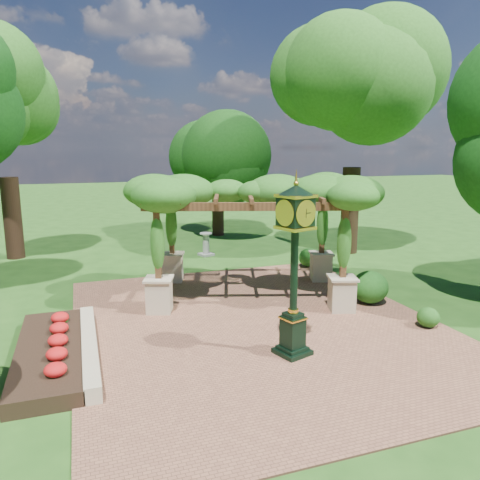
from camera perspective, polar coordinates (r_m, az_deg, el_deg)
name	(u,v)px	position (r m, az deg, el deg)	size (l,w,h in m)	color
ground	(271,338)	(12.79, 3.76, -11.81)	(120.00, 120.00, 0.00)	#1E4714
brick_plaza	(257,324)	(13.63, 2.10, -10.20)	(10.00, 12.00, 0.04)	brown
border_wall	(89,347)	(12.29, -17.88, -12.32)	(0.35, 5.00, 0.40)	#C6B793
flower_bed	(50,353)	(12.33, -22.16, -12.65)	(1.50, 5.00, 0.36)	red
pedestal_clock	(295,255)	(11.04, 6.67, -1.80)	(1.04, 1.04, 4.21)	black
pergola	(249,198)	(15.53, 1.11, 5.17)	(7.45, 5.86, 4.10)	#C2B190
sundial	(206,246)	(21.97, -4.17, -0.69)	(0.75, 0.75, 1.08)	#9C9D94
shrub_front	(428,317)	(14.28, 21.97, -8.74)	(0.62, 0.62, 0.56)	#1F5016
shrub_mid	(370,287)	(15.75, 15.55, -5.55)	(1.17, 1.17, 1.05)	#1C5317
shrub_back	(309,258)	(19.98, 8.40, -2.13)	(0.86, 0.86, 0.77)	#21621C
tree_west_far	(2,112)	(23.44, -26.99, 13.74)	(4.23, 4.23, 9.53)	black
tree_north	(217,149)	(26.74, -2.77, 11.06)	(4.61, 4.61, 7.18)	#311E13
tree_east_far	(355,97)	(22.86, 13.85, 16.52)	(5.22, 5.22, 10.54)	black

